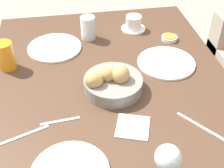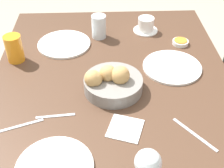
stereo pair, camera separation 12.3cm
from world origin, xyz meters
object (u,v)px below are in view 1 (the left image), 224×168
Objects in this scene: jam_bowl_honey at (170,38)px; wine_glass at (168,159)px; napkin at (133,127)px; knife_silver at (200,126)px; juice_glass at (5,56)px; fork_silver at (22,136)px; bread_basket at (110,82)px; plate_far_center at (166,63)px; spoon_coffee at (60,121)px; water_tumbler at (88,28)px; coffee_cup at (133,23)px; plate_near_left at (55,48)px.

wine_glass is at bearing -19.05° from jam_bowl_honey.
knife_silver is at bearing 81.19° from napkin.
juice_glass reaches higher than fork_silver.
wine_glass reaches higher than fork_silver.
bread_basket is 0.38m from knife_silver.
spoon_coffee is at bearing -59.91° from plate_far_center.
plate_far_center is 1.40× the size of fork_silver.
wine_glass is (0.86, 0.13, 0.05)m from water_tumbler.
jam_bowl_honey is (0.14, 0.15, -0.02)m from coffee_cup.
bread_basket reaches higher than jam_bowl_honey.
bread_basket is 2.01× the size of water_tumbler.
jam_bowl_honey is at bearing 48.64° from coffee_cup.
water_tumbler is (-0.07, 0.17, 0.05)m from plate_near_left.
juice_glass is 0.85× the size of napkin.
fork_silver is at bearing -26.00° from water_tumbler.
juice_glass reaches higher than plate_far_center.
water_tumbler is 0.64× the size of fork_silver.
bread_basket reaches higher than napkin.
coffee_cup reaches higher than fork_silver.
coffee_cup is at bearing 140.72° from fork_silver.
napkin is at bearing 46.28° from juice_glass.
plate_near_left reaches higher than napkin.
fork_silver is 0.14m from spoon_coffee.
coffee_cup is 0.85m from fork_silver.
bread_basket is at bearing 124.09° from spoon_coffee.
plate_near_left is at bearing -113.30° from plate_far_center.
bread_basket is 0.22m from napkin.
fork_silver is (-0.26, -0.42, -0.11)m from wine_glass.
jam_bowl_honey reaches higher than plate_near_left.
fork_silver is (0.33, -0.61, -0.00)m from plate_far_center.
plate_far_center is (0.21, 0.49, 0.00)m from plate_near_left.
water_tumbler is 0.92× the size of coffee_cup.
coffee_cup reaches higher than jam_bowl_honey.
bread_basket is 1.85× the size of coffee_cup.
coffee_cup is (-0.33, -0.08, 0.03)m from plate_far_center.
spoon_coffee is (0.14, -0.21, -0.04)m from bread_basket.
plate_near_left and plate_far_center have the same top height.
water_tumbler reaches higher than napkin.
spoon_coffee is (-0.11, -0.49, 0.00)m from knife_silver.
plate_near_left is 1.78× the size of spoon_coffee.
bread_basket is at bearing -23.10° from coffee_cup.
juice_glass reaches higher than bread_basket.
napkin is at bearing 11.79° from bread_basket.
spoon_coffee is at bearing -49.77° from jam_bowl_honey.
juice_glass is (-0.23, -0.42, 0.02)m from bread_basket.
coffee_cup is 0.88× the size of spoon_coffee.
coffee_cup is 0.73m from spoon_coffee.
water_tumbler reaches higher than jam_bowl_honey.
coffee_cup is 0.21m from jam_bowl_honey.
jam_bowl_honey reaches higher than knife_silver.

